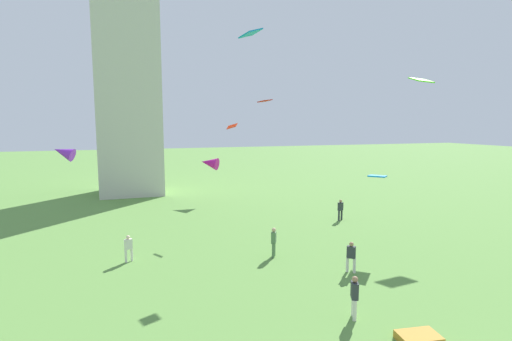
{
  "coord_description": "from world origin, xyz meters",
  "views": [
    {
      "loc": [
        -9.05,
        -6.03,
        7.9
      ],
      "look_at": [
        -1.88,
        15.04,
        5.17
      ],
      "focal_mm": 26.64,
      "sensor_mm": 36.0,
      "label": 1
    }
  ],
  "objects_px": {
    "person_1": "(340,209)",
    "kite_flying_4": "(209,163)",
    "person_3": "(274,240)",
    "kite_flying_1": "(421,80)",
    "kite_flying_5": "(265,101)",
    "person_0": "(351,255)",
    "kite_flying_0": "(251,33)",
    "kite_bundle_0": "(419,338)",
    "kite_flying_2": "(378,176)",
    "person_4": "(128,247)",
    "kite_flying_6": "(232,126)",
    "kite_flying_3": "(63,152)",
    "person_5": "(354,295)"
  },
  "relations": [
    {
      "from": "kite_flying_2",
      "to": "kite_flying_5",
      "type": "height_order",
      "value": "kite_flying_5"
    },
    {
      "from": "person_5",
      "to": "kite_flying_2",
      "type": "bearing_deg",
      "value": 164.43
    },
    {
      "from": "person_3",
      "to": "kite_flying_5",
      "type": "relative_size",
      "value": 1.73
    },
    {
      "from": "person_0",
      "to": "person_1",
      "type": "xyz_separation_m",
      "value": [
        5.38,
        9.93,
        0.02
      ]
    },
    {
      "from": "kite_flying_5",
      "to": "kite_flying_6",
      "type": "xyz_separation_m",
      "value": [
        -0.47,
        6.3,
        -1.64
      ]
    },
    {
      "from": "person_1",
      "to": "kite_flying_6",
      "type": "height_order",
      "value": "kite_flying_6"
    },
    {
      "from": "kite_flying_6",
      "to": "kite_bundle_0",
      "type": "relative_size",
      "value": 0.66
    },
    {
      "from": "person_3",
      "to": "kite_flying_6",
      "type": "distance_m",
      "value": 11.19
    },
    {
      "from": "person_3",
      "to": "person_5",
      "type": "height_order",
      "value": "person_5"
    },
    {
      "from": "kite_flying_1",
      "to": "kite_bundle_0",
      "type": "height_order",
      "value": "kite_flying_1"
    },
    {
      "from": "person_3",
      "to": "kite_flying_1",
      "type": "height_order",
      "value": "kite_flying_1"
    },
    {
      "from": "person_4",
      "to": "person_5",
      "type": "relative_size",
      "value": 0.87
    },
    {
      "from": "person_3",
      "to": "kite_flying_2",
      "type": "distance_m",
      "value": 7.77
    },
    {
      "from": "person_1",
      "to": "kite_flying_4",
      "type": "bearing_deg",
      "value": 104.27
    },
    {
      "from": "kite_flying_0",
      "to": "kite_flying_2",
      "type": "distance_m",
      "value": 11.84
    },
    {
      "from": "kite_flying_2",
      "to": "kite_bundle_0",
      "type": "height_order",
      "value": "kite_flying_2"
    },
    {
      "from": "person_1",
      "to": "kite_flying_1",
      "type": "bearing_deg",
      "value": -44.96
    },
    {
      "from": "kite_flying_3",
      "to": "person_1",
      "type": "bearing_deg",
      "value": 96.6
    },
    {
      "from": "person_3",
      "to": "kite_bundle_0",
      "type": "relative_size",
      "value": 1.2
    },
    {
      "from": "person_4",
      "to": "person_0",
      "type": "bearing_deg",
      "value": 131.28
    },
    {
      "from": "person_0",
      "to": "kite_flying_0",
      "type": "relative_size",
      "value": 1.27
    },
    {
      "from": "person_0",
      "to": "person_5",
      "type": "relative_size",
      "value": 0.94
    },
    {
      "from": "kite_flying_0",
      "to": "kite_flying_6",
      "type": "xyz_separation_m",
      "value": [
        1.85,
        10.58,
        -4.72
      ]
    },
    {
      "from": "person_3",
      "to": "kite_flying_1",
      "type": "distance_m",
      "value": 17.87
    },
    {
      "from": "person_5",
      "to": "kite_flying_5",
      "type": "bearing_deg",
      "value": -154.25
    },
    {
      "from": "person_3",
      "to": "person_4",
      "type": "xyz_separation_m",
      "value": [
        -8.22,
        1.93,
        -0.12
      ]
    },
    {
      "from": "person_5",
      "to": "person_1",
      "type": "bearing_deg",
      "value": 176.02
    },
    {
      "from": "person_0",
      "to": "person_3",
      "type": "xyz_separation_m",
      "value": [
        -3.01,
        3.6,
        0.05
      ]
    },
    {
      "from": "kite_flying_1",
      "to": "kite_flying_2",
      "type": "distance_m",
      "value": 10.79
    },
    {
      "from": "person_4",
      "to": "kite_flying_2",
      "type": "xyz_separation_m",
      "value": [
        15.08,
        -2.34,
        3.75
      ]
    },
    {
      "from": "person_3",
      "to": "kite_flying_4",
      "type": "distance_m",
      "value": 17.63
    },
    {
      "from": "kite_flying_3",
      "to": "kite_flying_5",
      "type": "xyz_separation_m",
      "value": [
        12.86,
        -7.58,
        3.51
      ]
    },
    {
      "from": "person_1",
      "to": "kite_flying_2",
      "type": "bearing_deg",
      "value": -126.41
    },
    {
      "from": "person_4",
      "to": "kite_flying_0",
      "type": "relative_size",
      "value": 1.18
    },
    {
      "from": "person_3",
      "to": "kite_flying_1",
      "type": "xyz_separation_m",
      "value": [
        13.99,
        4.14,
        10.31
      ]
    },
    {
      "from": "person_1",
      "to": "person_5",
      "type": "relative_size",
      "value": 0.97
    },
    {
      "from": "kite_flying_6",
      "to": "kite_flying_0",
      "type": "bearing_deg",
      "value": 121.61
    },
    {
      "from": "kite_flying_3",
      "to": "kite_flying_6",
      "type": "bearing_deg",
      "value": 101.28
    },
    {
      "from": "kite_flying_1",
      "to": "kite_flying_6",
      "type": "bearing_deg",
      "value": -23.09
    },
    {
      "from": "person_4",
      "to": "kite_flying_3",
      "type": "relative_size",
      "value": 0.85
    },
    {
      "from": "kite_flying_0",
      "to": "kite_flying_6",
      "type": "height_order",
      "value": "kite_flying_0"
    },
    {
      "from": "kite_flying_3",
      "to": "kite_flying_5",
      "type": "height_order",
      "value": "kite_flying_5"
    },
    {
      "from": "kite_flying_1",
      "to": "kite_flying_5",
      "type": "distance_m",
      "value": 13.84
    },
    {
      "from": "person_1",
      "to": "kite_flying_4",
      "type": "height_order",
      "value": "kite_flying_4"
    },
    {
      "from": "kite_flying_1",
      "to": "kite_flying_6",
      "type": "height_order",
      "value": "kite_flying_1"
    },
    {
      "from": "person_0",
      "to": "kite_flying_6",
      "type": "relative_size",
      "value": 1.73
    },
    {
      "from": "kite_flying_5",
      "to": "kite_bundle_0",
      "type": "xyz_separation_m",
      "value": [
        1.35,
        -12.71,
        -9.21
      ]
    },
    {
      "from": "kite_flying_1",
      "to": "person_0",
      "type": "bearing_deg",
      "value": 30.92
    },
    {
      "from": "kite_flying_1",
      "to": "kite_flying_2",
      "type": "height_order",
      "value": "kite_flying_1"
    },
    {
      "from": "person_1",
      "to": "person_4",
      "type": "height_order",
      "value": "person_1"
    }
  ]
}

